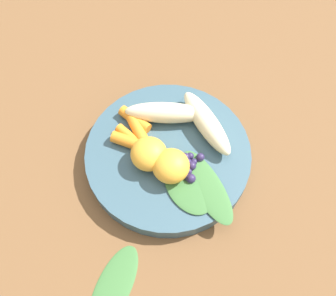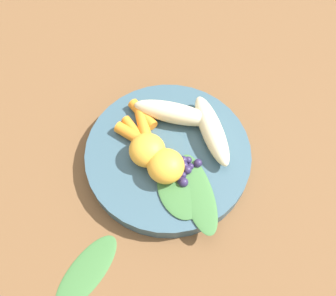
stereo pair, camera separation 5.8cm
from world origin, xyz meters
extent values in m
plane|color=brown|center=(0.00, 0.00, 0.00)|extent=(2.40, 2.40, 0.00)
cylinder|color=#385666|center=(0.00, 0.00, 0.01)|extent=(0.26, 0.26, 0.03)
ellipsoid|color=beige|center=(0.05, -0.03, 0.04)|extent=(0.11, 0.12, 0.03)
ellipsoid|color=beige|center=(-0.01, -0.07, 0.04)|extent=(0.13, 0.06, 0.03)
ellipsoid|color=#F4A833|center=(-0.03, 0.02, 0.05)|extent=(0.06, 0.06, 0.04)
ellipsoid|color=#F4A833|center=(0.01, 0.03, 0.05)|extent=(0.06, 0.06, 0.04)
cylinder|color=orange|center=(0.07, 0.01, 0.04)|extent=(0.06, 0.03, 0.02)
cylinder|color=orange|center=(0.06, 0.02, 0.04)|extent=(0.05, 0.03, 0.02)
cylinder|color=orange|center=(0.05, 0.03, 0.04)|extent=(0.06, 0.02, 0.01)
cylinder|color=orange|center=(0.05, 0.04, 0.04)|extent=(0.05, 0.04, 0.02)
sphere|color=#2D234C|center=(-0.04, -0.01, 0.04)|extent=(0.01, 0.01, 0.01)
sphere|color=#2D234C|center=(-0.03, -0.01, 0.04)|extent=(0.01, 0.01, 0.01)
sphere|color=#2D234C|center=(-0.06, 0.01, 0.03)|extent=(0.01, 0.01, 0.01)
sphere|color=#2D234C|center=(-0.06, 0.01, 0.04)|extent=(0.01, 0.01, 0.01)
sphere|color=#2D234C|center=(-0.03, -0.02, 0.03)|extent=(0.01, 0.01, 0.01)
sphere|color=#2D234C|center=(-0.04, 0.02, 0.03)|extent=(0.01, 0.01, 0.01)
sphere|color=#2D234C|center=(-0.04, -0.01, 0.04)|extent=(0.01, 0.01, 0.01)
sphere|color=#2D234C|center=(-0.04, -0.03, 0.03)|extent=(0.01, 0.01, 0.01)
sphere|color=#2D234C|center=(-0.04, -0.01, 0.03)|extent=(0.01, 0.01, 0.01)
sphere|color=#2D234C|center=(-0.04, -0.02, 0.03)|extent=(0.01, 0.01, 0.01)
sphere|color=#2D234C|center=(-0.05, 0.00, 0.03)|extent=(0.01, 0.01, 0.01)
sphere|color=#2D234C|center=(-0.04, -0.03, 0.03)|extent=(0.01, 0.01, 0.01)
ellipsoid|color=#3D7038|center=(-0.07, 0.01, 0.03)|extent=(0.11, 0.08, 0.00)
ellipsoid|color=#3D7038|center=(-0.08, -0.01, 0.03)|extent=(0.14, 0.07, 0.00)
ellipsoid|color=#3D7038|center=(-0.11, 0.18, 0.00)|extent=(0.10, 0.13, 0.01)
camera|label=1|loc=(-0.21, 0.17, 0.55)|focal=40.24mm
camera|label=2|loc=(-0.24, 0.12, 0.55)|focal=40.24mm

